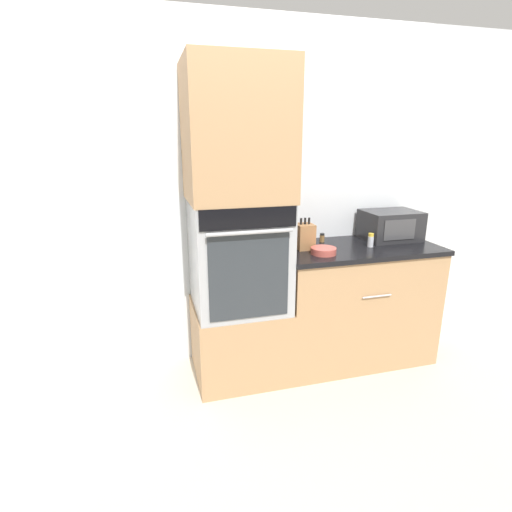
% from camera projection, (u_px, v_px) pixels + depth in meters
% --- Properties ---
extents(ground_plane, '(12.00, 12.00, 0.00)m').
position_uv_depth(ground_plane, '(294.00, 388.00, 2.80)').
color(ground_plane, beige).
extents(wall_back, '(8.00, 0.05, 2.50)m').
position_uv_depth(wall_back, '(270.00, 197.00, 3.03)').
color(wall_back, silver).
rests_on(wall_back, ground_plane).
extents(oven_cabinet_base, '(0.65, 0.60, 0.54)m').
position_uv_depth(oven_cabinet_base, '(240.00, 339.00, 2.92)').
color(oven_cabinet_base, '#A87F56').
rests_on(oven_cabinet_base, ground_plane).
extents(wall_oven, '(0.62, 0.64, 0.75)m').
position_uv_depth(wall_oven, '(239.00, 255.00, 2.73)').
color(wall_oven, '#9EA0A5').
rests_on(wall_oven, oven_cabinet_base).
extents(oven_cabinet_upper, '(0.65, 0.60, 0.85)m').
position_uv_depth(oven_cabinet_upper, '(237.00, 133.00, 2.51)').
color(oven_cabinet_upper, '#A87F56').
rests_on(oven_cabinet_upper, wall_oven).
extents(counter_unit, '(1.19, 0.63, 0.91)m').
position_uv_depth(counter_unit, '(353.00, 302.00, 3.10)').
color(counter_unit, '#A87F56').
rests_on(counter_unit, ground_plane).
extents(microwave, '(0.42, 0.32, 0.22)m').
position_uv_depth(microwave, '(390.00, 225.00, 3.13)').
color(microwave, '#232326').
rests_on(microwave, counter_unit).
extents(knife_block, '(0.12, 0.14, 0.23)m').
position_uv_depth(knife_block, '(305.00, 236.00, 2.86)').
color(knife_block, olive).
rests_on(knife_block, counter_unit).
extents(bowl, '(0.18, 0.18, 0.04)m').
position_uv_depth(bowl, '(323.00, 251.00, 2.75)').
color(bowl, '#B24C42').
rests_on(bowl, counter_unit).
extents(condiment_jar_near, '(0.05, 0.05, 0.11)m').
position_uv_depth(condiment_jar_near, '(289.00, 240.00, 2.91)').
color(condiment_jar_near, brown).
rests_on(condiment_jar_near, counter_unit).
extents(condiment_jar_mid, '(0.04, 0.04, 0.07)m').
position_uv_depth(condiment_jar_mid, '(322.00, 238.00, 3.07)').
color(condiment_jar_mid, brown).
rests_on(condiment_jar_mid, counter_unit).
extents(condiment_jar_far, '(0.04, 0.04, 0.10)m').
position_uv_depth(condiment_jar_far, '(371.00, 240.00, 2.92)').
color(condiment_jar_far, silver).
rests_on(condiment_jar_far, counter_unit).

